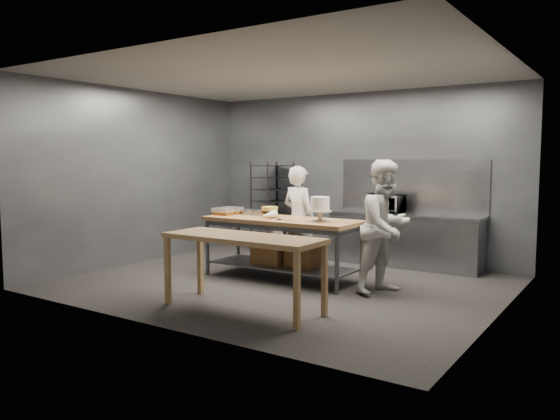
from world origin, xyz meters
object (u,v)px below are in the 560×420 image
(chef_right, at_px, (386,227))
(chef_behind, at_px, (299,219))
(work_table, at_px, (283,241))
(microwave, at_px, (387,204))
(speed_rack, at_px, (272,208))
(frosted_cake_stand, at_px, (320,206))
(near_counter, at_px, (243,243))
(layer_cake, at_px, (270,212))

(chef_right, bearing_deg, chef_behind, 90.38)
(work_table, height_order, chef_behind, chef_behind)
(chef_behind, bearing_deg, work_table, 110.30)
(work_table, bearing_deg, microwave, 66.29)
(speed_rack, relative_size, frosted_cake_stand, 4.94)
(chef_behind, relative_size, frosted_cake_stand, 4.79)
(work_table, relative_size, near_counter, 1.20)
(near_counter, height_order, chef_right, chef_right)
(chef_right, xyz_separation_m, frosted_cake_stand, (-0.95, -0.12, 0.25))
(chef_behind, xyz_separation_m, frosted_cake_stand, (0.78, -0.69, 0.30))
(chef_behind, height_order, layer_cake, chef_behind)
(frosted_cake_stand, height_order, layer_cake, frosted_cake_stand)
(layer_cake, bearing_deg, speed_rack, 123.61)
(frosted_cake_stand, bearing_deg, work_table, 174.15)
(near_counter, height_order, chef_behind, chef_behind)
(work_table, height_order, microwave, microwave)
(near_counter, distance_m, chef_right, 2.06)
(chef_right, height_order, microwave, chef_right)
(microwave, bearing_deg, chef_right, -67.70)
(near_counter, xyz_separation_m, chef_behind, (-0.65, 2.32, 0.04))
(near_counter, distance_m, layer_cake, 1.92)
(work_table, relative_size, frosted_cake_stand, 6.77)
(work_table, distance_m, layer_cake, 0.50)
(near_counter, relative_size, chef_behind, 1.18)
(chef_behind, bearing_deg, speed_rack, -31.04)
(chef_behind, bearing_deg, near_counter, 116.59)
(near_counter, height_order, frosted_cake_stand, frosted_cake_stand)
(microwave, distance_m, frosted_cake_stand, 2.02)
(chef_behind, distance_m, layer_cake, 0.63)
(work_table, xyz_separation_m, chef_behind, (-0.10, 0.62, 0.28))
(frosted_cake_stand, bearing_deg, layer_cake, 173.74)
(work_table, relative_size, chef_right, 1.33)
(work_table, bearing_deg, speed_rack, 128.49)
(near_counter, height_order, layer_cake, layer_cake)
(speed_rack, distance_m, layer_cake, 2.20)
(speed_rack, distance_m, microwave, 2.34)
(near_counter, xyz_separation_m, chef_right, (1.08, 1.75, 0.09))
(work_table, xyz_separation_m, frosted_cake_stand, (0.68, -0.07, 0.58))
(speed_rack, bearing_deg, chef_behind, -42.01)
(speed_rack, relative_size, microwave, 3.23)
(speed_rack, xyz_separation_m, layer_cake, (1.21, -1.83, 0.14))
(layer_cake, bearing_deg, frosted_cake_stand, -6.26)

